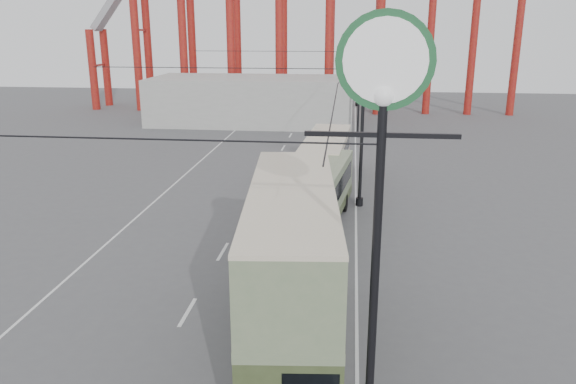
# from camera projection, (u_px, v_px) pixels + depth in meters

# --- Properties ---
(ground) EXTENTS (160.00, 160.00, 0.00)m
(ground) POSITION_uv_depth(u_px,v_px,m) (182.00, 377.00, 17.42)
(ground) COLOR #505052
(ground) RESTS_ON ground
(road_markings) EXTENTS (12.52, 120.00, 0.01)m
(road_markings) POSITION_uv_depth(u_px,v_px,m) (258.00, 194.00, 36.27)
(road_markings) COLOR silver
(road_markings) RESTS_ON ground
(lamp_post_near) EXTENTS (3.20, 0.44, 10.80)m
(lamp_post_near) POSITION_uv_depth(u_px,v_px,m) (381.00, 156.00, 11.71)
(lamp_post_near) COLOR black
(lamp_post_near) RESTS_ON ground
(lamp_post_mid) EXTENTS (3.20, 0.44, 9.32)m
(lamp_post_mid) POSITION_uv_depth(u_px,v_px,m) (362.00, 129.00, 32.62)
(lamp_post_mid) COLOR black
(lamp_post_mid) RESTS_ON ground
(lamp_post_far) EXTENTS (3.20, 0.44, 9.32)m
(lamp_post_far) POSITION_uv_depth(u_px,v_px,m) (359.00, 89.00, 53.57)
(lamp_post_far) COLOR black
(lamp_post_far) RESTS_ON ground
(lamp_post_distant) EXTENTS (3.20, 0.44, 9.32)m
(lamp_post_distant) POSITION_uv_depth(u_px,v_px,m) (358.00, 71.00, 74.52)
(lamp_post_distant) COLOR black
(lamp_post_distant) RESTS_ON ground
(fairground_shed) EXTENTS (22.00, 10.00, 5.00)m
(fairground_shed) POSITION_uv_depth(u_px,v_px,m) (253.00, 100.00, 62.11)
(fairground_shed) COLOR #9E9E99
(fairground_shed) RESTS_ON ground
(double_decker_bus) EXTENTS (3.59, 10.70, 5.64)m
(double_decker_bus) POSITION_uv_depth(u_px,v_px,m) (292.00, 263.00, 17.97)
(double_decker_bus) COLOR #384223
(double_decker_bus) RESTS_ON ground
(single_decker_green) EXTENTS (3.97, 11.54, 3.20)m
(single_decker_green) POSITION_uv_depth(u_px,v_px,m) (314.00, 197.00, 29.51)
(single_decker_green) COLOR #6C7D5C
(single_decker_green) RESTS_ON ground
(single_decker_cream) EXTENTS (3.24, 10.60, 3.26)m
(single_decker_cream) POSITION_uv_depth(u_px,v_px,m) (326.00, 158.00, 38.17)
(single_decker_cream) COLOR beige
(single_decker_cream) RESTS_ON ground
(pedestrian) EXTENTS (0.77, 0.68, 1.78)m
(pedestrian) POSITION_uv_depth(u_px,v_px,m) (255.00, 245.00, 25.55)
(pedestrian) COLOR black
(pedestrian) RESTS_ON ground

